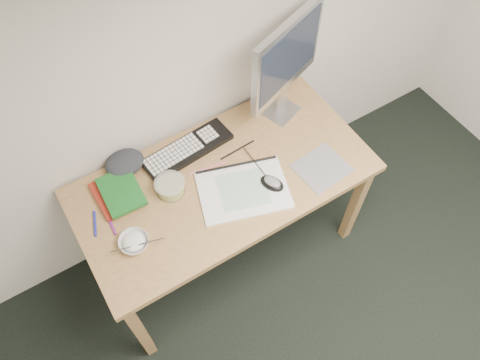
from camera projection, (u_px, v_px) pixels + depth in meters
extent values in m
plane|color=silver|center=(199.00, 29.00, 1.93)|extent=(3.60, 0.00, 3.60)
cube|color=tan|center=(139.00, 330.00, 2.19)|extent=(0.05, 0.05, 0.71)
cube|color=tan|center=(355.00, 204.00, 2.56)|extent=(0.05, 0.05, 0.71)
cube|color=tan|center=(91.00, 232.00, 2.47)|extent=(0.05, 0.05, 0.71)
cube|color=tan|center=(292.00, 132.00, 2.84)|extent=(0.05, 0.05, 0.71)
cube|color=tan|center=(224.00, 180.00, 2.20)|extent=(1.40, 0.70, 0.03)
cube|color=slate|center=(322.00, 168.00, 2.22)|extent=(0.25, 0.23, 0.00)
cube|color=white|center=(243.00, 190.00, 2.15)|extent=(0.48, 0.40, 0.01)
cube|color=black|center=(188.00, 150.00, 2.26)|extent=(0.46, 0.19, 0.03)
cube|color=silver|center=(281.00, 111.00, 2.41)|extent=(0.21, 0.20, 0.01)
cube|color=silver|center=(282.00, 100.00, 2.34)|extent=(0.06, 0.04, 0.16)
cube|color=silver|center=(287.00, 57.00, 2.11)|extent=(0.47, 0.20, 0.39)
cube|color=black|center=(287.00, 55.00, 2.10)|extent=(0.41, 0.15, 0.31)
ellipsoid|color=black|center=(272.00, 182.00, 2.14)|extent=(0.11, 0.14, 0.04)
imported|color=silver|center=(134.00, 242.00, 1.99)|extent=(0.14, 0.14, 0.04)
cylinder|color=#BBBBBD|center=(137.00, 245.00, 1.95)|extent=(0.23, 0.08, 0.02)
cylinder|color=gold|center=(170.00, 187.00, 2.12)|extent=(0.16, 0.16, 0.07)
cube|color=maroon|center=(115.00, 195.00, 2.13)|extent=(0.17, 0.22, 0.02)
cube|color=#186121|center=(121.00, 192.00, 2.11)|extent=(0.18, 0.24, 0.02)
ellipsoid|color=#292D32|center=(125.00, 163.00, 2.20)|extent=(0.16, 0.13, 0.06)
cylinder|color=pink|center=(207.00, 168.00, 2.21)|extent=(0.18, 0.04, 0.01)
cylinder|color=#A77F58|center=(216.00, 178.00, 2.19)|extent=(0.16, 0.08, 0.01)
cylinder|color=black|center=(237.00, 150.00, 2.27)|extent=(0.20, 0.02, 0.01)
cylinder|color=#1D24A0|center=(95.00, 224.00, 2.05)|extent=(0.05, 0.12, 0.01)
cylinder|color=orange|center=(116.00, 204.00, 2.11)|extent=(0.03, 0.12, 0.01)
cylinder|color=#7C2485|center=(111.00, 224.00, 2.05)|extent=(0.02, 0.12, 0.01)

